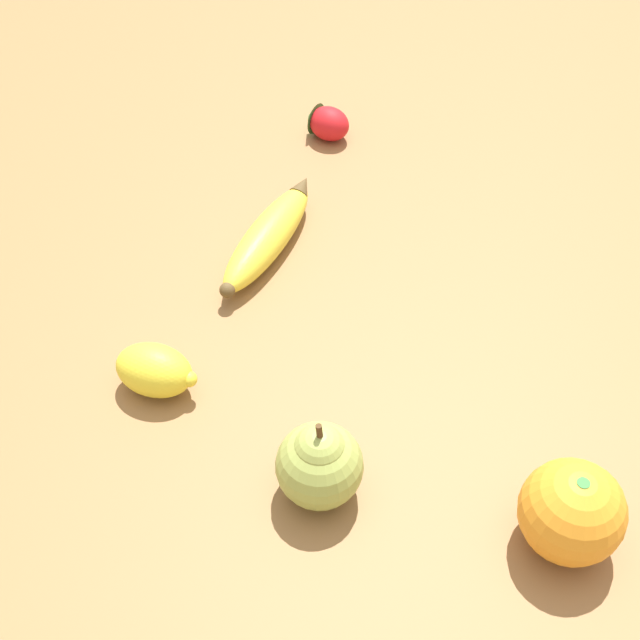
% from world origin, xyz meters
% --- Properties ---
extents(ground_plane, '(3.00, 3.00, 0.00)m').
position_xyz_m(ground_plane, '(0.00, 0.00, 0.00)').
color(ground_plane, olive).
extents(banana, '(0.19, 0.07, 0.04)m').
position_xyz_m(banana, '(-0.05, -0.16, 0.02)').
color(banana, yellow).
rests_on(banana, ground_plane).
extents(orange, '(0.08, 0.08, 0.08)m').
position_xyz_m(orange, '(0.09, 0.22, 0.04)').
color(orange, orange).
rests_on(orange, ground_plane).
extents(pear, '(0.07, 0.07, 0.09)m').
position_xyz_m(pear, '(0.16, 0.04, 0.04)').
color(pear, '#99A84C').
rests_on(pear, ground_plane).
extents(strawberry, '(0.04, 0.05, 0.04)m').
position_xyz_m(strawberry, '(-0.25, -0.23, 0.02)').
color(strawberry, red).
rests_on(strawberry, ground_plane).
extents(lemon, '(0.07, 0.08, 0.05)m').
position_xyz_m(lemon, '(0.15, -0.14, 0.02)').
color(lemon, yellow).
rests_on(lemon, ground_plane).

